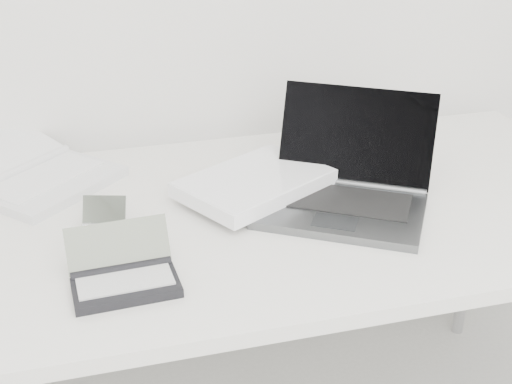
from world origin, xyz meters
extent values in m
cube|color=white|center=(0.00, 1.55, 0.71)|extent=(1.60, 0.80, 0.03)
cylinder|color=silver|center=(0.75, 1.90, 0.35)|extent=(0.04, 0.04, 0.70)
cube|color=#575A5C|center=(0.14, 1.48, 0.74)|extent=(0.40, 0.37, 0.02)
cube|color=black|center=(0.16, 1.51, 0.75)|extent=(0.30, 0.25, 0.00)
cube|color=black|center=(0.22, 1.61, 0.85)|extent=(0.33, 0.25, 0.20)
cylinder|color=#575A5C|center=(0.20, 1.58, 0.75)|extent=(0.29, 0.19, 0.02)
cube|color=#343739|center=(0.11, 1.42, 0.75)|extent=(0.10, 0.09, 0.00)
cube|color=white|center=(-0.01, 1.60, 0.76)|extent=(0.37, 0.33, 0.03)
cube|color=white|center=(-0.01, 1.60, 0.78)|extent=(0.36, 0.32, 0.00)
cube|color=white|center=(-0.43, 1.76, 0.74)|extent=(0.34, 0.34, 0.02)
cube|color=silver|center=(-0.44, 1.78, 0.75)|extent=(0.27, 0.26, 0.00)
cylinder|color=white|center=(-0.50, 1.84, 0.75)|extent=(0.22, 0.21, 0.02)
cube|color=silver|center=(-0.34, 1.50, 0.74)|extent=(0.10, 0.09, 0.01)
cube|color=white|center=(-0.34, 1.50, 0.74)|extent=(0.08, 0.05, 0.00)
cube|color=gray|center=(-0.33, 1.55, 0.77)|extent=(0.09, 0.06, 0.05)
cylinder|color=silver|center=(-0.33, 1.54, 0.74)|extent=(0.08, 0.04, 0.01)
cube|color=black|center=(-0.31, 1.31, 0.74)|extent=(0.18, 0.10, 0.02)
cube|color=#ABABAB|center=(-0.31, 1.32, 0.75)|extent=(0.17, 0.07, 0.00)
cube|color=#616956|center=(-0.32, 1.38, 0.78)|extent=(0.18, 0.05, 0.08)
cylinder|color=black|center=(-0.32, 1.36, 0.75)|extent=(0.18, 0.03, 0.02)
camera|label=1|loc=(-0.37, 0.28, 1.43)|focal=50.00mm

